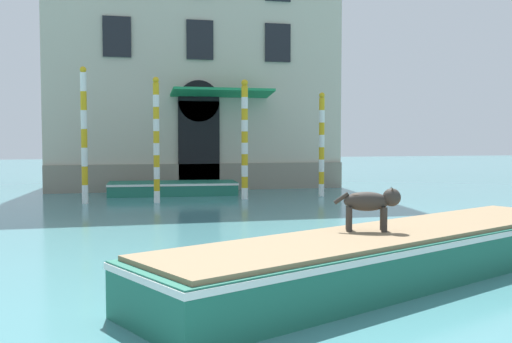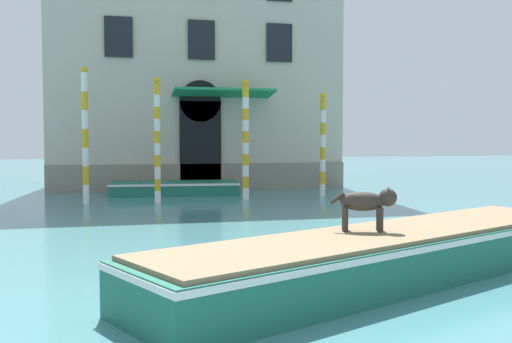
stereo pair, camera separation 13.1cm
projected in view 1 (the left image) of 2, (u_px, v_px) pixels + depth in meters
The scene contains 8 objects.
palazzo_left at pixel (190, 31), 26.75m from camera, with size 12.11×7.40×13.87m.
boat_foreground at pixel (396, 253), 9.08m from camera, with size 8.57×5.27×0.75m.
dog_on_deck at pixel (371, 202), 8.95m from camera, with size 0.96×0.51×0.66m.
boat_moored_near_palazzo at pixel (173, 188), 22.31m from camera, with size 4.84×2.01×0.49m.
mooring_pole_0 at pixel (84, 135), 19.29m from camera, with size 0.21×0.21×4.42m.
mooring_pole_1 at pixel (322, 144), 21.73m from camera, with size 0.21×0.21×3.77m.
mooring_pole_2 at pixel (156, 140), 19.52m from camera, with size 0.21×0.21×4.11m.
mooring_pole_3 at pixel (245, 139), 20.70m from camera, with size 0.24×0.24×4.14m.
Camera 1 is at (-0.70, -1.30, 2.16)m, focal length 42.00 mm.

